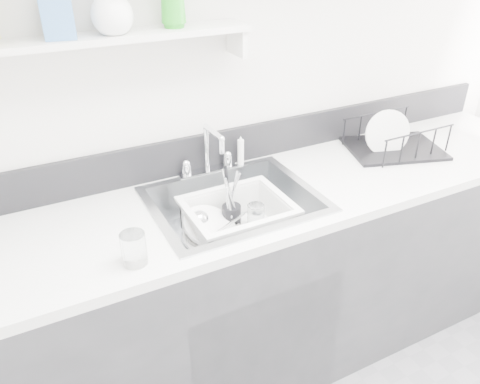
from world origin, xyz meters
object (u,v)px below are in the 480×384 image
wash_tub (238,221)px  sink (234,219)px  counter_run (235,290)px  dish_rack (396,135)px

wash_tub → sink: bearing=115.7°
counter_run → dish_rack: size_ratio=7.54×
sink → counter_run: bearing=0.0°
wash_tub → dish_rack: bearing=5.7°
sink → dish_rack: dish_rack is taller
counter_run → dish_rack: bearing=4.7°
counter_run → wash_tub: size_ratio=8.01×
sink → wash_tub: (0.01, -0.02, -0.00)m
wash_tub → dish_rack: 0.89m
sink → wash_tub: bearing=-64.3°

